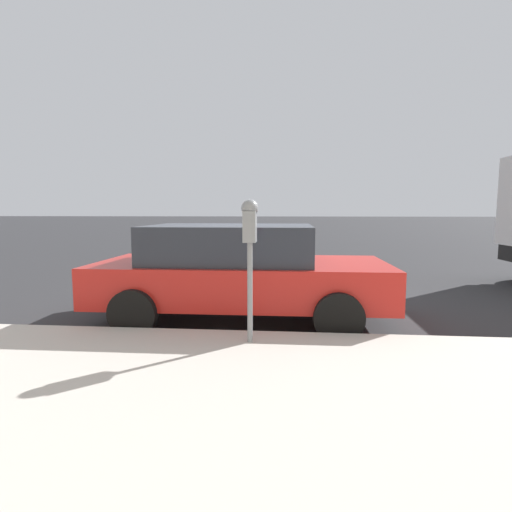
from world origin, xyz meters
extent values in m
plane|color=#2B2B2D|center=(0.00, 0.00, 0.00)|extent=(220.00, 220.00, 0.00)
cube|color=#BCB7AD|center=(-4.92, 0.00, 0.09)|extent=(5.43, 56.00, 0.18)
cylinder|color=gray|center=(-2.61, 0.01, 0.74)|extent=(0.06, 0.06, 1.13)
cube|color=gray|center=(-2.61, 0.01, 1.48)|extent=(0.20, 0.14, 0.34)
sphere|color=gray|center=(-2.61, 0.01, 1.68)|extent=(0.19, 0.19, 0.19)
cube|color=#B21919|center=(-2.50, 0.01, 1.43)|extent=(0.01, 0.11, 0.12)
cube|color=black|center=(-2.50, 0.01, 1.55)|extent=(0.01, 0.10, 0.08)
cube|color=#B21E19|center=(-1.08, 0.29, 0.61)|extent=(1.94, 4.29, 0.57)
cube|color=#232833|center=(-1.08, 0.46, 1.17)|extent=(1.69, 2.41, 0.54)
cylinder|color=black|center=(-0.12, -1.03, 0.32)|extent=(0.23, 0.64, 0.64)
cylinder|color=black|center=(-2.01, -1.05, 0.32)|extent=(0.23, 0.64, 0.64)
cylinder|color=black|center=(-0.15, 1.62, 0.32)|extent=(0.23, 0.64, 0.64)
cylinder|color=black|center=(-2.04, 1.60, 0.32)|extent=(0.23, 0.64, 0.64)
camera|label=1|loc=(-6.97, -0.45, 1.65)|focal=28.00mm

